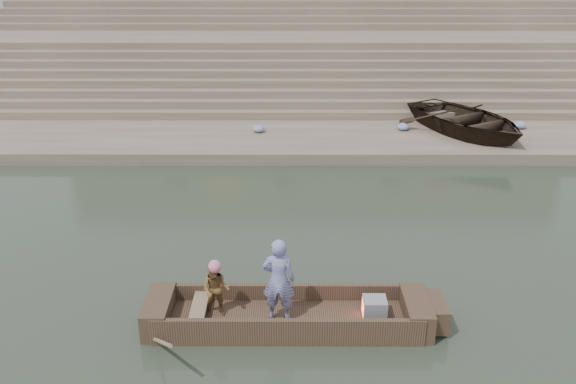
{
  "coord_description": "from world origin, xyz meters",
  "views": [
    {
      "loc": [
        -1.69,
        -13.19,
        7.28
      ],
      "look_at": [
        -1.73,
        0.52,
        1.4
      ],
      "focal_mm": 38.28,
      "sensor_mm": 36.0,
      "label": 1
    }
  ],
  "objects_px": {
    "beached_rowboat": "(467,120)",
    "rowing_man": "(216,289)",
    "main_rowboat": "(287,321)",
    "standing_man": "(279,280)",
    "television": "(374,308)"
  },
  "relations": [
    {
      "from": "rowing_man",
      "to": "television",
      "type": "height_order",
      "value": "rowing_man"
    },
    {
      "from": "main_rowboat",
      "to": "rowing_man",
      "type": "relative_size",
      "value": 4.35
    },
    {
      "from": "television",
      "to": "beached_rowboat",
      "type": "xyz_separation_m",
      "value": [
        4.78,
        11.33,
        0.5
      ]
    },
    {
      "from": "main_rowboat",
      "to": "beached_rowboat",
      "type": "distance_m",
      "value": 13.08
    },
    {
      "from": "standing_man",
      "to": "rowing_man",
      "type": "relative_size",
      "value": 1.52
    },
    {
      "from": "standing_man",
      "to": "television",
      "type": "distance_m",
      "value": 1.99
    },
    {
      "from": "beached_rowboat",
      "to": "rowing_man",
      "type": "bearing_deg",
      "value": -155.3
    },
    {
      "from": "rowing_man",
      "to": "beached_rowboat",
      "type": "distance_m",
      "value": 13.75
    },
    {
      "from": "main_rowboat",
      "to": "television",
      "type": "distance_m",
      "value": 1.73
    },
    {
      "from": "main_rowboat",
      "to": "rowing_man",
      "type": "xyz_separation_m",
      "value": [
        -1.4,
        0.06,
        0.68
      ]
    },
    {
      "from": "television",
      "to": "standing_man",
      "type": "bearing_deg",
      "value": -177.87
    },
    {
      "from": "rowing_man",
      "to": "beached_rowboat",
      "type": "relative_size",
      "value": 0.23
    },
    {
      "from": "standing_man",
      "to": "television",
      "type": "bearing_deg",
      "value": -173.97
    },
    {
      "from": "rowing_man",
      "to": "beached_rowboat",
      "type": "xyz_separation_m",
      "value": [
        7.88,
        11.27,
        0.13
      ]
    },
    {
      "from": "main_rowboat",
      "to": "rowing_man",
      "type": "height_order",
      "value": "rowing_man"
    }
  ]
}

